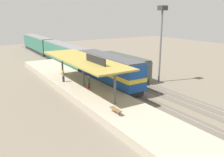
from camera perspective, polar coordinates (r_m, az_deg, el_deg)
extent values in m
plane|color=#706656|center=(36.74, 2.61, -1.49)|extent=(120.00, 120.00, 0.00)
cube|color=#5F5649|center=(35.68, -0.04, -1.95)|extent=(3.20, 110.00, 0.04)
cube|color=gray|center=(35.30, -1.03, -2.04)|extent=(0.10, 110.00, 0.16)
cube|color=gray|center=(36.03, 0.93, -1.68)|extent=(0.10, 110.00, 0.16)
cube|color=#5F5649|center=(38.21, 5.83, -0.86)|extent=(3.20, 110.00, 0.04)
cube|color=gray|center=(37.77, 4.96, -0.93)|extent=(0.10, 110.00, 0.16)
cube|color=gray|center=(38.63, 6.67, -0.61)|extent=(0.10, 110.00, 0.16)
cube|color=#A89E89|center=(33.46, -6.74, -2.47)|extent=(6.00, 44.00, 0.90)
cylinder|color=#47474C|center=(26.08, 0.69, -2.32)|extent=(0.28, 0.28, 3.60)
cylinder|color=#47474C|center=(32.85, -6.86, 1.27)|extent=(0.28, 0.28, 3.60)
cylinder|color=#47474C|center=(40.07, -11.78, 3.60)|extent=(0.28, 0.28, 3.60)
cube|color=#A38E3D|center=(32.44, -6.97, 4.53)|extent=(5.20, 18.00, 0.20)
cube|color=black|center=(29.17, -3.98, 4.50)|extent=(0.12, 4.80, 0.90)
cylinder|color=#333338|center=(23.58, 1.74, -8.42)|extent=(0.07, 0.07, 0.42)
cylinder|color=#333338|center=(24.58, 0.05, -7.39)|extent=(0.07, 0.07, 0.42)
cube|color=brown|center=(23.98, 0.88, -7.35)|extent=(0.44, 1.70, 0.08)
cube|color=#28282D|center=(36.31, -0.83, -0.84)|extent=(2.60, 13.60, 0.70)
cube|color=#19479E|center=(35.79, -0.84, 2.40)|extent=(2.90, 14.40, 3.50)
cube|color=#47474C|center=(35.42, -0.85, 5.35)|extent=(2.78, 14.11, 0.24)
cube|color=yellow|center=(35.85, -0.84, 1.99)|extent=(2.93, 14.43, 0.56)
cube|color=#28282D|center=(52.13, -11.15, 3.84)|extent=(2.60, 19.20, 0.70)
cube|color=#2D6B56|center=(51.78, -11.27, 6.01)|extent=(2.90, 20.00, 3.30)
cube|color=slate|center=(51.54, -11.37, 7.95)|extent=(2.78, 19.60, 0.24)
cube|color=#28282D|center=(71.71, -17.21, 6.51)|extent=(2.60, 19.20, 0.70)
cube|color=#2D6B56|center=(71.45, -17.34, 8.10)|extent=(2.90, 20.00, 3.30)
cube|color=slate|center=(71.27, -17.45, 9.51)|extent=(2.78, 19.60, 0.24)
cube|color=#28282D|center=(41.16, 2.48, 1.09)|extent=(2.50, 11.20, 0.70)
cube|color=#4C564C|center=(40.79, 2.51, 3.34)|extent=(2.80, 12.00, 2.60)
cube|color=#3D453D|center=(40.52, 2.53, 5.30)|extent=(2.69, 11.76, 0.24)
cylinder|color=slate|center=(37.89, 11.48, 7.26)|extent=(0.28, 0.28, 11.00)
cube|color=#333338|center=(37.55, 11.97, 16.12)|extent=(1.10, 1.10, 0.70)
cylinder|color=maroon|center=(31.87, -5.70, -1.71)|extent=(0.16, 0.16, 0.84)
cylinder|color=maroon|center=(31.95, -5.41, -1.66)|extent=(0.16, 0.16, 0.84)
cylinder|color=#23603D|center=(31.70, -5.59, -0.40)|extent=(0.34, 0.34, 0.64)
sphere|color=tan|center=(31.59, -5.61, 0.36)|extent=(0.23, 0.23, 0.23)
cylinder|color=navy|center=(35.59, -11.63, -0.14)|extent=(0.16, 0.16, 0.84)
cylinder|color=navy|center=(35.65, -11.36, -0.10)|extent=(0.16, 0.16, 0.84)
cylinder|color=olive|center=(35.44, -11.56, 1.04)|extent=(0.34, 0.34, 0.64)
sphere|color=tan|center=(35.34, -11.60, 1.72)|extent=(0.23, 0.23, 0.23)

